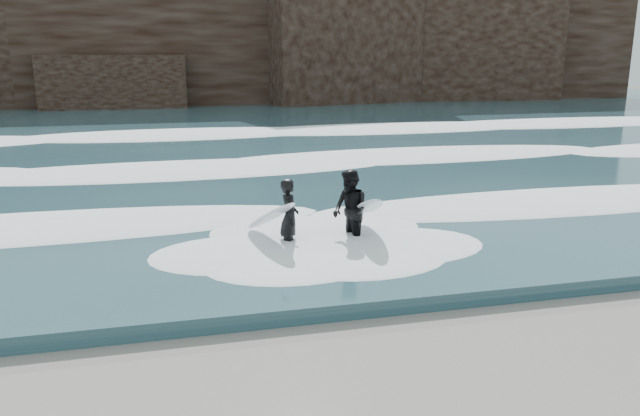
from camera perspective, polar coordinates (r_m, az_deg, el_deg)
The scene contains 8 objects.
ground at distance 8.66m, azimuth 20.80°, elevation -16.52°, with size 120.00×120.00×0.00m, color #746445.
sea at distance 35.55m, azimuth -6.46°, elevation 7.40°, with size 90.00×52.00×0.30m, color #264953.
headland at distance 52.22m, azimuth -9.14°, elevation 14.79°, with size 70.00×9.00×10.00m, color black.
foam_near at distance 16.16m, azimuth 2.84°, elevation 0.24°, with size 60.00×3.20×0.20m, color white.
foam_mid at distance 22.81m, azimuth -2.19°, elevation 4.40°, with size 60.00×4.00×0.24m, color white.
foam_far at distance 31.58m, azimuth -5.52°, elevation 7.13°, with size 60.00×4.80×0.30m, color white.
surfer_left at distance 13.35m, azimuth -3.19°, elevation -0.82°, with size 1.21×1.90×1.66m.
surfer_right at distance 13.60m, azimuth 2.93°, elevation -0.23°, with size 1.28×2.01×1.80m.
Camera 1 is at (-4.51, -6.02, 4.29)m, focal length 35.00 mm.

